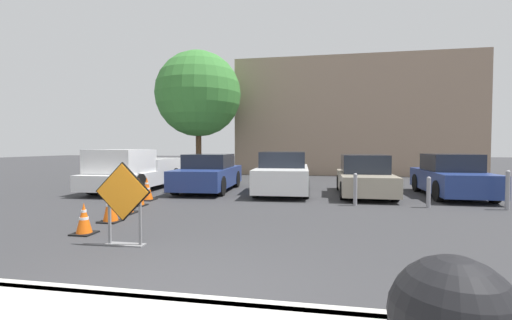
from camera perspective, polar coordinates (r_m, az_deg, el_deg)
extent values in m
plane|color=#333335|center=(13.54, 3.01, -5.06)|extent=(96.00, 96.00, 0.00)
cube|color=#ADAAA3|center=(4.08, -16.43, -21.69)|extent=(24.03, 0.20, 0.14)
cube|color=black|center=(6.34, -21.30, -4.93)|extent=(1.03, 0.03, 1.03)
cube|color=orange|center=(6.33, -21.37, -4.95)|extent=(0.97, 0.03, 0.97)
cube|color=slate|center=(6.56, -20.97, -13.01)|extent=(0.70, 0.20, 0.02)
cube|color=slate|center=(6.61, -23.21, -8.82)|extent=(0.04, 0.04, 0.94)
cube|color=slate|center=(6.31, -18.74, -9.28)|extent=(0.04, 0.04, 0.94)
cube|color=black|center=(7.66, -26.71, -10.86)|extent=(0.41, 0.41, 0.03)
cone|color=#EA590F|center=(7.59, -26.75, -8.59)|extent=(0.30, 0.30, 0.59)
cylinder|color=white|center=(7.57, -26.76, -7.62)|extent=(0.10, 0.10, 0.05)
cylinder|color=white|center=(7.60, -26.75, -8.67)|extent=(0.17, 0.17, 0.05)
cube|color=black|center=(8.60, -23.06, -9.37)|extent=(0.45, 0.45, 0.03)
cone|color=#EA590F|center=(8.54, -23.10, -6.83)|extent=(0.33, 0.33, 0.74)
cylinder|color=white|center=(8.51, -23.11, -5.74)|extent=(0.10, 0.10, 0.07)
cylinder|color=white|center=(8.54, -23.09, -6.93)|extent=(0.18, 0.18, 0.07)
cube|color=black|center=(9.56, -20.84, -8.18)|extent=(0.52, 0.52, 0.03)
cone|color=#EA590F|center=(9.50, -20.87, -6.02)|extent=(0.38, 0.38, 0.70)
cylinder|color=white|center=(9.48, -20.89, -5.11)|extent=(0.12, 0.12, 0.06)
cylinder|color=white|center=(9.50, -20.87, -6.11)|extent=(0.21, 0.21, 0.06)
cube|color=black|center=(10.60, -18.88, -7.13)|extent=(0.39, 0.39, 0.03)
cone|color=#EA590F|center=(10.54, -18.91, -4.94)|extent=(0.29, 0.29, 0.79)
cylinder|color=white|center=(10.52, -18.92, -4.00)|extent=(0.09, 0.09, 0.07)
cylinder|color=white|center=(10.55, -18.91, -5.02)|extent=(0.16, 0.16, 0.07)
cube|color=black|center=(11.62, -17.71, -6.30)|extent=(0.51, 0.51, 0.03)
cone|color=#EA590F|center=(11.57, -17.73, -4.50)|extent=(0.38, 0.38, 0.71)
cylinder|color=white|center=(11.56, -17.74, -3.74)|extent=(0.12, 0.12, 0.06)
cylinder|color=white|center=(11.58, -17.73, -4.57)|extent=(0.21, 0.21, 0.06)
cube|color=silver|center=(14.49, -19.15, -2.76)|extent=(2.01, 5.23, 0.55)
cube|color=silver|center=(13.43, -21.57, -0.18)|extent=(1.81, 2.11, 0.85)
cube|color=silver|center=(16.46, -15.45, -0.39)|extent=(1.83, 0.13, 0.45)
cube|color=silver|center=(14.99, -14.20, -0.63)|extent=(0.14, 2.50, 0.45)
cube|color=silver|center=(15.81, -20.29, -0.55)|extent=(0.14, 2.50, 0.45)
cylinder|color=black|center=(12.71, -18.98, -3.89)|extent=(0.25, 0.78, 0.78)
cylinder|color=black|center=(13.64, -25.58, -3.58)|extent=(0.25, 0.78, 0.78)
cylinder|color=black|center=(15.52, -13.50, -2.75)|extent=(0.25, 0.78, 0.78)
cylinder|color=black|center=(16.29, -19.28, -2.58)|extent=(0.25, 0.78, 0.78)
cube|color=navy|center=(13.46, -7.94, -2.80)|extent=(1.98, 4.26, 0.70)
cube|color=#1E232D|center=(13.52, -7.83, -0.15)|extent=(1.68, 1.99, 0.53)
cylinder|color=black|center=(12.01, -5.80, -4.34)|extent=(0.22, 0.70, 0.69)
cylinder|color=black|center=(12.53, -13.32, -4.11)|extent=(0.22, 0.70, 0.69)
cylinder|color=black|center=(14.54, -3.30, -3.18)|extent=(0.22, 0.70, 0.69)
cylinder|color=black|center=(14.97, -9.65, -3.06)|extent=(0.22, 0.70, 0.69)
cube|color=white|center=(12.87, 4.50, -2.89)|extent=(2.04, 4.58, 0.78)
cube|color=#1E232D|center=(12.94, 4.53, 0.13)|extent=(1.71, 2.14, 0.56)
cylinder|color=black|center=(11.49, 8.33, -4.74)|extent=(0.23, 0.66, 0.66)
cylinder|color=black|center=(11.59, -0.08, -4.66)|extent=(0.23, 0.66, 0.66)
cylinder|color=black|center=(14.26, 8.20, -3.38)|extent=(0.23, 0.66, 0.66)
cylinder|color=black|center=(14.34, 1.42, -3.33)|extent=(0.23, 0.66, 0.66)
cube|color=#A39984|center=(12.70, 17.59, -3.47)|extent=(1.77, 4.03, 0.63)
cube|color=#1E232D|center=(12.76, 17.57, -0.59)|extent=(1.54, 1.86, 0.64)
cylinder|color=black|center=(11.63, 22.18, -4.94)|extent=(0.21, 0.60, 0.60)
cylinder|color=black|center=(11.42, 14.34, -4.97)|extent=(0.21, 0.60, 0.60)
cylinder|color=black|center=(14.05, 20.21, -3.70)|extent=(0.21, 0.60, 0.60)
cylinder|color=black|center=(13.89, 13.74, -3.69)|extent=(0.21, 0.60, 0.60)
cube|color=navy|center=(13.58, 29.75, -3.07)|extent=(1.76, 4.05, 0.70)
cube|color=#1E232D|center=(13.64, 29.67, -0.34)|extent=(1.53, 1.87, 0.58)
cylinder|color=black|center=(12.73, 34.93, -4.43)|extent=(0.21, 0.66, 0.66)
cylinder|color=black|center=(12.18, 28.12, -4.57)|extent=(0.21, 0.66, 0.66)
cylinder|color=black|center=(15.04, 31.05, -3.38)|extent=(0.21, 0.66, 0.66)
cylinder|color=black|center=(14.57, 25.21, -3.44)|extent=(0.21, 0.66, 0.66)
sphere|color=black|center=(1.59, 30.09, -22.02)|extent=(0.47, 0.47, 0.47)
cylinder|color=gray|center=(10.42, 16.22, -4.88)|extent=(0.11, 0.11, 0.89)
sphere|color=gray|center=(10.37, 16.24, -2.43)|extent=(0.12, 0.12, 0.12)
cylinder|color=gray|center=(10.81, 26.82, -4.95)|extent=(0.11, 0.11, 0.82)
sphere|color=gray|center=(10.77, 26.86, -2.78)|extent=(0.12, 0.12, 0.12)
cylinder|color=gray|center=(11.53, 36.39, -4.21)|extent=(0.11, 0.11, 1.03)
sphere|color=gray|center=(11.48, 36.45, -1.66)|extent=(0.12, 0.12, 0.12)
cube|color=gray|center=(23.32, 15.54, 6.66)|extent=(14.39, 5.00, 7.11)
cylinder|color=#513823|center=(19.84, -9.54, 1.43)|extent=(0.32, 0.32, 2.91)
sphere|color=#387A33|center=(20.07, -9.60, 10.80)|extent=(4.83, 4.83, 4.83)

